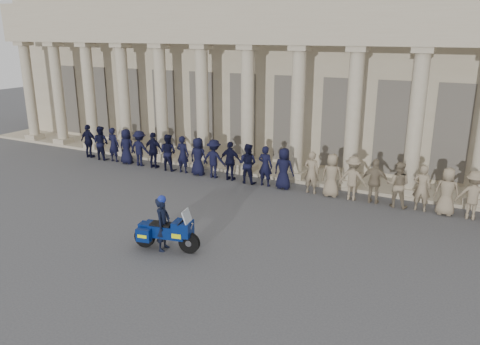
{
  "coord_description": "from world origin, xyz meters",
  "views": [
    {
      "loc": [
        8.97,
        -12.27,
        6.83
      ],
      "look_at": [
        0.85,
        3.13,
        1.6
      ],
      "focal_mm": 35.0,
      "sensor_mm": 36.0,
      "label": 1
    }
  ],
  "objects": [
    {
      "name": "building",
      "position": [
        -0.0,
        14.74,
        4.52
      ],
      "size": [
        40.0,
        12.5,
        9.0
      ],
      "color": "tan",
      "rests_on": "ground"
    },
    {
      "name": "motorcycle",
      "position": [
        0.37,
        -1.04,
        0.64
      ],
      "size": [
        2.27,
        1.1,
        1.47
      ],
      "rotation": [
        0.0,
        0.0,
        0.19
      ],
      "color": "black",
      "rests_on": "ground"
    },
    {
      "name": "officer_rank",
      "position": [
        -0.29,
        6.53,
        0.95
      ],
      "size": [
        21.62,
        0.72,
        1.89
      ],
      "color": "black",
      "rests_on": "ground"
    },
    {
      "name": "ground",
      "position": [
        0.0,
        0.0,
        0.0
      ],
      "size": [
        90.0,
        90.0,
        0.0
      ],
      "primitive_type": "plane",
      "color": "#454548",
      "rests_on": "ground"
    },
    {
      "name": "rider",
      "position": [
        0.25,
        -1.07,
        0.93
      ],
      "size": [
        0.55,
        0.72,
        1.88
      ],
      "rotation": [
        0.0,
        0.0,
        1.77
      ],
      "color": "black",
      "rests_on": "ground"
    }
  ]
}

